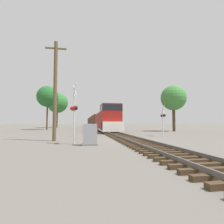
{
  "coord_description": "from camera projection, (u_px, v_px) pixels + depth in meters",
  "views": [
    {
      "loc": [
        -4.14,
        -14.78,
        1.55
      ],
      "look_at": [
        -0.96,
        3.85,
        2.71
      ],
      "focal_mm": 28.0,
      "sensor_mm": 36.0,
      "label": 1
    }
  ],
  "objects": [
    {
      "name": "utility_pole",
      "position": [
        55.0,
        89.0,
        15.03
      ],
      "size": [
        1.8,
        0.31,
        8.64
      ],
      "color": "brown",
      "rests_on": "ground"
    },
    {
      "name": "freight_train",
      "position": [
        95.0,
        122.0,
        56.8
      ],
      "size": [
        2.89,
        69.37,
        4.27
      ],
      "color": "maroon",
      "rests_on": "ground"
    },
    {
      "name": "tree_mid_background",
      "position": [
        48.0,
        97.0,
        38.33
      ],
      "size": [
        4.61,
        4.61,
        9.6
      ],
      "color": "#473521",
      "rests_on": "ground"
    },
    {
      "name": "tree_deep_background",
      "position": [
        57.0,
        103.0,
        54.03
      ],
      "size": [
        6.36,
        6.36,
        10.93
      ],
      "color": "brown",
      "rests_on": "ground"
    },
    {
      "name": "rail_track_bed",
      "position": [
        130.0,
        139.0,
        15.15
      ],
      "size": [
        2.6,
        160.0,
        0.31
      ],
      "color": "#42301E",
      "rests_on": "ground"
    },
    {
      "name": "relay_cabinet",
      "position": [
        90.0,
        135.0,
        11.99
      ],
      "size": [
        1.06,
        0.6,
        1.47
      ],
      "color": "slate",
      "rests_on": "ground"
    },
    {
      "name": "crossing_signal_near",
      "position": [
        74.0,
        110.0,
        12.7
      ],
      "size": [
        0.59,
        1.0,
        4.38
      ],
      "rotation": [
        0.0,
        0.0,
        -1.23
      ],
      "color": "silver",
      "rests_on": "ground"
    },
    {
      "name": "crossing_signal_far",
      "position": [
        163.0,
        117.0,
        20.17
      ],
      "size": [
        0.4,
        1.01,
        3.54
      ],
      "rotation": [
        0.0,
        0.0,
        1.48
      ],
      "color": "silver",
      "rests_on": "ground"
    },
    {
      "name": "tree_far_right",
      "position": [
        173.0,
        98.0,
        31.63
      ],
      "size": [
        4.53,
        4.53,
        8.32
      ],
      "color": "#473521",
      "rests_on": "ground"
    },
    {
      "name": "ground_plane",
      "position": [
        130.0,
        141.0,
        15.14
      ],
      "size": [
        400.0,
        400.0,
        0.0
      ],
      "primitive_type": "plane",
      "color": "#666059"
    }
  ]
}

